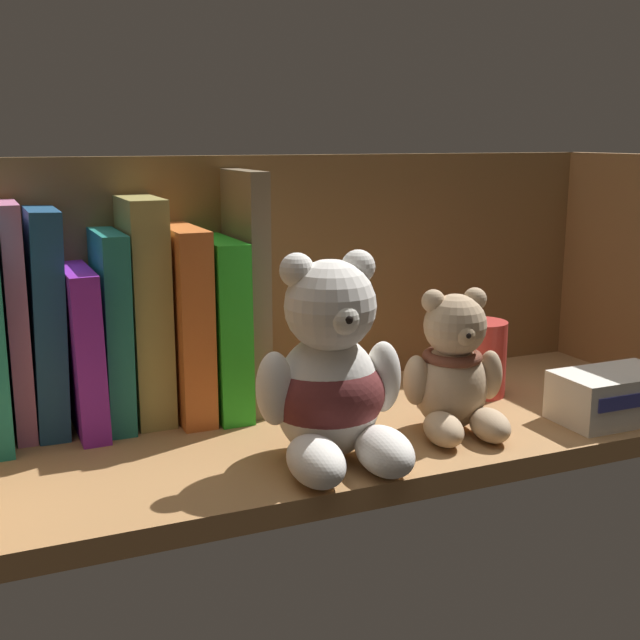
# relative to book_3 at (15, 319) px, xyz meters

# --- Properties ---
(shelf_board) EXTENTS (0.74, 0.27, 0.02)m
(shelf_board) POSITION_rel_book_3_xyz_m (0.27, -0.10, -0.12)
(shelf_board) COLOR #9E7042
(shelf_board) RESTS_ON ground
(shelf_back_panel) EXTENTS (0.76, 0.01, 0.27)m
(shelf_back_panel) POSITION_rel_book_3_xyz_m (0.27, 0.04, 0.01)
(shelf_back_panel) COLOR brown
(shelf_back_panel) RESTS_ON ground
(book_3) EXTENTS (0.02, 0.09, 0.21)m
(book_3) POSITION_rel_book_3_xyz_m (0.00, 0.00, 0.00)
(book_3) COLOR #BA678F
(book_3) RESTS_ON shelf_board
(book_4) EXTENTS (0.03, 0.10, 0.20)m
(book_4) POSITION_rel_book_3_xyz_m (0.03, 0.00, -0.00)
(book_4) COLOR navy
(book_4) RESTS_ON shelf_board
(book_5) EXTENTS (0.03, 0.15, 0.15)m
(book_5) POSITION_rel_book_3_xyz_m (0.05, 0.00, -0.03)
(book_5) COLOR purple
(book_5) RESTS_ON shelf_board
(book_6) EXTENTS (0.03, 0.12, 0.18)m
(book_6) POSITION_rel_book_3_xyz_m (0.08, 0.00, -0.01)
(book_6) COLOR #1F746A
(book_6) RESTS_ON shelf_board
(book_7) EXTENTS (0.03, 0.11, 0.21)m
(book_7) POSITION_rel_book_3_xyz_m (0.11, 0.00, 0.00)
(book_7) COLOR #A1944F
(book_7) RESTS_ON shelf_board
(book_8) EXTENTS (0.03, 0.14, 0.18)m
(book_8) POSITION_rel_book_3_xyz_m (0.15, 0.00, -0.01)
(book_8) COLOR #CC652A
(book_8) RESTS_ON shelf_board
(book_9) EXTENTS (0.03, 0.15, 0.17)m
(book_9) POSITION_rel_book_3_xyz_m (0.18, 0.00, -0.02)
(book_9) COLOR green
(book_9) RESTS_ON shelf_board
(book_10) EXTENTS (0.02, 0.12, 0.23)m
(book_10) POSITION_rel_book_3_xyz_m (0.21, 0.00, 0.01)
(book_10) COLOR #76644A
(book_10) RESTS_ON shelf_board
(teddy_bear_larger) EXTENTS (0.13, 0.13, 0.18)m
(teddy_bear_larger) POSITION_rel_book_3_xyz_m (0.23, -0.18, -0.04)
(teddy_bear_larger) COLOR white
(teddy_bear_larger) RESTS_ON shelf_board
(teddy_bear_smaller) EXTENTS (0.10, 0.10, 0.13)m
(teddy_bear_smaller) POSITION_rel_book_3_xyz_m (0.36, -0.16, -0.05)
(teddy_bear_smaller) COLOR tan
(teddy_bear_smaller) RESTS_ON shelf_board
(pillar_candle) EXTENTS (0.05, 0.05, 0.08)m
(pillar_candle) POSITION_rel_book_3_xyz_m (0.45, -0.08, -0.07)
(pillar_candle) COLOR #C63833
(pillar_candle) RESTS_ON shelf_board
(small_product_box) EXTENTS (0.11, 0.07, 0.05)m
(small_product_box) POSITION_rel_book_3_xyz_m (0.52, -0.19, -0.08)
(small_product_box) COLOR silver
(small_product_box) RESTS_ON shelf_board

